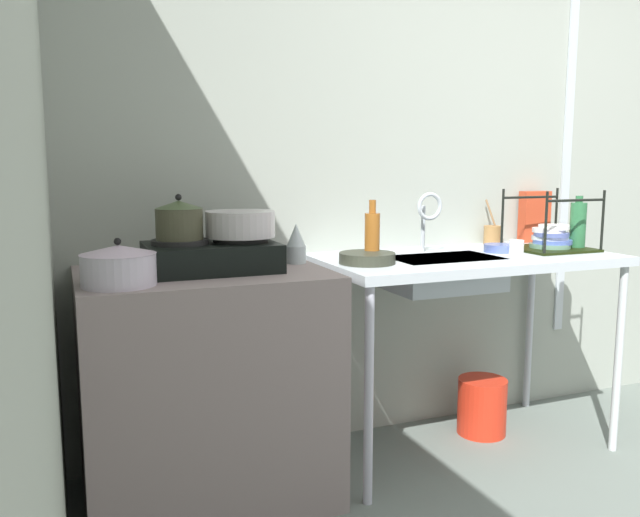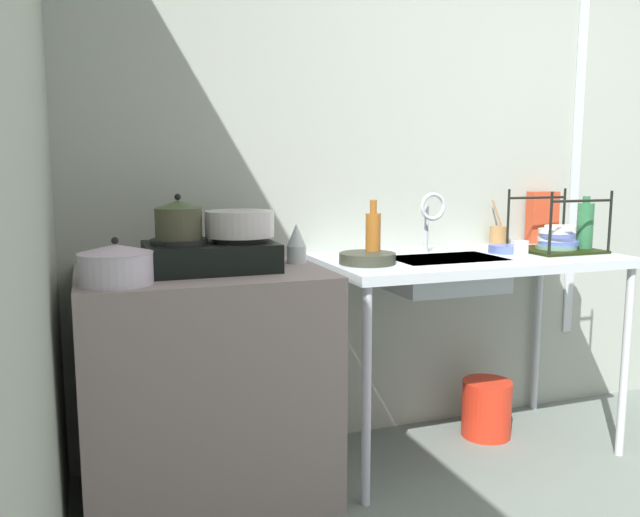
# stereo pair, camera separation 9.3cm
# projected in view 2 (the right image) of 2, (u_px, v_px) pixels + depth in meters

# --- Properties ---
(wall_back) EXTENTS (5.24, 0.10, 2.64)m
(wall_back) POSITION_uv_depth(u_px,v_px,m) (518.00, 159.00, 3.30)
(wall_back) COLOR #9FA79B
(wall_back) RESTS_ON ground
(wall_metal_strip) EXTENTS (0.05, 0.01, 2.11)m
(wall_metal_strip) POSITION_uv_depth(u_px,v_px,m) (578.00, 133.00, 3.34)
(wall_metal_strip) COLOR silver
(counter_concrete) EXTENTS (0.92, 0.67, 0.90)m
(counter_concrete) POSITION_uv_depth(u_px,v_px,m) (206.00, 384.00, 2.49)
(counter_concrete) COLOR gray
(counter_concrete) RESTS_ON ground
(counter_sink) EXTENTS (1.33, 0.67, 0.90)m
(counter_sink) POSITION_uv_depth(u_px,v_px,m) (469.00, 271.00, 2.84)
(counter_sink) COLOR silver
(counter_sink) RESTS_ON ground
(stove) EXTENTS (0.48, 0.35, 0.12)m
(stove) POSITION_uv_depth(u_px,v_px,m) (210.00, 255.00, 2.43)
(stove) COLOR black
(stove) RESTS_ON counter_concrete
(pot_on_left_burner) EXTENTS (0.17, 0.17, 0.17)m
(pot_on_left_burner) POSITION_uv_depth(u_px,v_px,m) (178.00, 219.00, 2.37)
(pot_on_left_burner) COLOR #444430
(pot_on_left_burner) RESTS_ON stove
(pot_on_right_burner) EXTENTS (0.26, 0.26, 0.10)m
(pot_on_right_burner) POSITION_uv_depth(u_px,v_px,m) (240.00, 224.00, 2.45)
(pot_on_right_burner) COLOR silver
(pot_on_right_burner) RESTS_ON stove
(pot_beside_stove) EXTENTS (0.25, 0.25, 0.16)m
(pot_beside_stove) POSITION_uv_depth(u_px,v_px,m) (116.00, 264.00, 2.14)
(pot_beside_stove) COLOR silver
(pot_beside_stove) RESTS_ON counter_concrete
(percolator) EXTENTS (0.08, 0.08, 0.16)m
(percolator) POSITION_uv_depth(u_px,v_px,m) (296.00, 244.00, 2.61)
(percolator) COLOR silver
(percolator) RESTS_ON counter_concrete
(sink_basin) EXTENTS (0.48, 0.30, 0.14)m
(sink_basin) POSITION_uv_depth(u_px,v_px,m) (446.00, 274.00, 2.77)
(sink_basin) COLOR silver
(sink_basin) RESTS_ON counter_sink
(faucet) EXTENTS (0.13, 0.07, 0.28)m
(faucet) POSITION_uv_depth(u_px,v_px,m) (431.00, 212.00, 2.86)
(faucet) COLOR silver
(faucet) RESTS_ON counter_sink
(frying_pan) EXTENTS (0.23, 0.23, 0.04)m
(frying_pan) POSITION_uv_depth(u_px,v_px,m) (367.00, 258.00, 2.60)
(frying_pan) COLOR #303327
(frying_pan) RESTS_ON counter_sink
(dish_rack) EXTENTS (0.34, 0.32, 0.28)m
(dish_rack) POSITION_uv_depth(u_px,v_px,m) (557.00, 240.00, 2.97)
(dish_rack) COLOR black
(dish_rack) RESTS_ON counter_sink
(cup_by_rack) EXTENTS (0.07, 0.07, 0.06)m
(cup_by_rack) POSITION_uv_depth(u_px,v_px,m) (521.00, 248.00, 2.85)
(cup_by_rack) COLOR white
(cup_by_rack) RESTS_ON counter_sink
(small_bowl_on_drainboard) EXTENTS (0.13, 0.13, 0.04)m
(small_bowl_on_drainboard) POSITION_uv_depth(u_px,v_px,m) (503.00, 249.00, 2.91)
(small_bowl_on_drainboard) COLOR #5266AF
(small_bowl_on_drainboard) RESTS_ON counter_sink
(bottle_by_sink) EXTENTS (0.06, 0.06, 0.25)m
(bottle_by_sink) POSITION_uv_depth(u_px,v_px,m) (373.00, 236.00, 2.65)
(bottle_by_sink) COLOR #9A581F
(bottle_by_sink) RESTS_ON counter_sink
(bottle_by_rack) EXTENTS (0.07, 0.07, 0.25)m
(bottle_by_rack) POSITION_uv_depth(u_px,v_px,m) (585.00, 226.00, 2.97)
(bottle_by_rack) COLOR #2C6A3E
(bottle_by_rack) RESTS_ON counter_sink
(cereal_box) EXTENTS (0.16, 0.07, 0.26)m
(cereal_box) POSITION_uv_depth(u_px,v_px,m) (542.00, 217.00, 3.28)
(cereal_box) COLOR #C34022
(cereal_box) RESTS_ON counter_sink
(utensil_jar) EXTENTS (0.08, 0.08, 0.23)m
(utensil_jar) POSITION_uv_depth(u_px,v_px,m) (498.00, 235.00, 3.19)
(utensil_jar) COLOR #A0713F
(utensil_jar) RESTS_ON counter_sink
(bucket_on_floor) EXTENTS (0.23, 0.23, 0.27)m
(bucket_on_floor) POSITION_uv_depth(u_px,v_px,m) (487.00, 408.00, 3.08)
(bucket_on_floor) COLOR red
(bucket_on_floor) RESTS_ON ground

